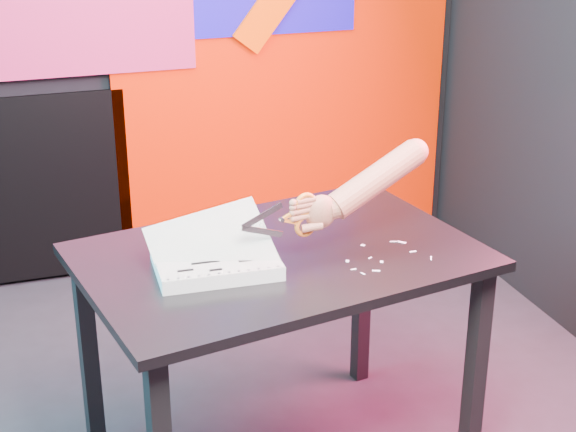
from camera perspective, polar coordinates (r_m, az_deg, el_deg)
name	(u,v)px	position (r m, az deg, el deg)	size (l,w,h in m)	color
room	(226,40)	(2.46, -4.01, 11.29)	(3.01, 3.01, 2.71)	black
backdrop	(158,68)	(3.96, -8.41, 9.45)	(2.88, 0.05, 2.08)	red
work_table	(279,283)	(2.60, -0.56, -4.34)	(1.24, 0.94, 0.75)	black
printout_stack	(216,262)	(2.46, -4.69, -2.97)	(0.36, 0.26, 0.18)	silver
scissors	(300,216)	(2.47, 0.80, 0.00)	(0.23, 0.05, 0.13)	silver
hand_forearm	(367,184)	(2.55, 5.12, 2.07)	(0.44, 0.13, 0.22)	#AB6F4E
paper_clippings	(385,255)	(2.56, 6.31, -2.52)	(0.25, 0.19, 0.00)	silver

